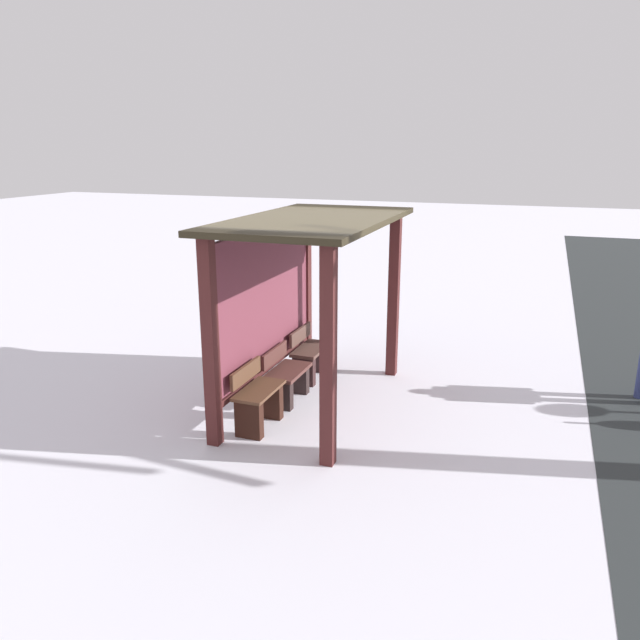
{
  "coord_description": "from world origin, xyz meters",
  "views": [
    {
      "loc": [
        -7.11,
        -2.65,
        3.31
      ],
      "look_at": [
        -0.32,
        -0.19,
        1.26
      ],
      "focal_mm": 34.74,
      "sensor_mm": 36.0,
      "label": 1
    }
  ],
  "objects_px": {
    "bench_left_inside": "(258,401)",
    "bench_right_inside": "(310,357)",
    "bus_shelter": "(294,272)",
    "bench_center_inside": "(286,379)"
  },
  "relations": [
    {
      "from": "bench_left_inside",
      "to": "bench_right_inside",
      "type": "height_order",
      "value": "bench_left_inside"
    },
    {
      "from": "bench_left_inside",
      "to": "bench_center_inside",
      "type": "distance_m",
      "value": 0.88
    },
    {
      "from": "bench_center_inside",
      "to": "bus_shelter",
      "type": "bearing_deg",
      "value": -90.0
    },
    {
      "from": "bus_shelter",
      "to": "bench_left_inside",
      "type": "distance_m",
      "value": 1.68
    },
    {
      "from": "bench_left_inside",
      "to": "bench_center_inside",
      "type": "height_order",
      "value": "bench_left_inside"
    },
    {
      "from": "bench_left_inside",
      "to": "bench_center_inside",
      "type": "bearing_deg",
      "value": 0.08
    },
    {
      "from": "bench_left_inside",
      "to": "bench_right_inside",
      "type": "bearing_deg",
      "value": -0.0
    },
    {
      "from": "bus_shelter",
      "to": "bench_center_inside",
      "type": "relative_size",
      "value": 4.21
    },
    {
      "from": "bus_shelter",
      "to": "bench_right_inside",
      "type": "distance_m",
      "value": 1.69
    },
    {
      "from": "bus_shelter",
      "to": "bench_center_inside",
      "type": "bearing_deg",
      "value": 90.0
    }
  ]
}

